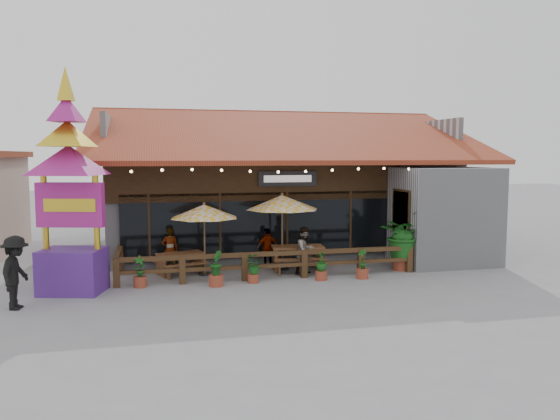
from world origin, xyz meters
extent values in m
plane|color=gray|center=(0.00, 0.00, 0.00)|extent=(100.00, 100.00, 0.00)
cube|color=#B1B2B7|center=(0.00, 7.00, 2.00)|extent=(14.00, 10.00, 4.00)
cube|color=#382311|center=(-1.50, 1.92, 3.20)|extent=(11.00, 0.16, 1.60)
cube|color=black|center=(-1.50, 1.90, 1.50)|extent=(10.00, 0.12, 2.40)
cube|color=#F4A66E|center=(-1.50, 2.10, 1.50)|extent=(9.80, 0.05, 2.20)
cube|color=#B1B2B7|center=(5.25, 0.65, 1.80)|extent=(3.50, 2.70, 3.60)
cube|color=#B51D27|center=(3.44, 0.50, 2.00)|extent=(0.06, 1.20, 1.50)
cube|color=#382311|center=(3.43, 0.50, 2.00)|extent=(0.04, 1.34, 1.64)
cube|color=#963C21|center=(0.00, 3.50, 4.90)|extent=(15.50, 7.05, 2.37)
cube|color=#963C21|center=(0.00, 10.50, 4.90)|extent=(15.50, 7.05, 2.37)
cube|color=#963C21|center=(0.00, 7.00, 6.02)|extent=(15.50, 0.30, 0.12)
cube|color=#B1B2B7|center=(-7.00, 7.00, 4.70)|extent=(0.20, 9.00, 1.80)
cube|color=#B1B2B7|center=(7.00, 7.00, 4.70)|extent=(0.20, 9.00, 1.80)
cube|color=black|center=(-0.50, 1.80, 3.20)|extent=(2.20, 0.10, 0.55)
cube|color=silver|center=(-0.50, 1.74, 3.20)|extent=(1.80, 0.02, 0.25)
cube|color=#382311|center=(-5.50, 1.86, 1.50)|extent=(0.08, 0.08, 2.40)
cube|color=#382311|center=(-3.00, 1.86, 1.50)|extent=(0.08, 0.08, 2.40)
cube|color=#382311|center=(-0.50, 1.86, 1.50)|extent=(0.08, 0.08, 2.40)
cube|color=#382311|center=(2.00, 1.86, 1.50)|extent=(0.08, 0.08, 2.40)
sphere|color=#EEBA83|center=(-6.00, 0.08, 3.55)|extent=(0.09, 0.09, 0.09)
sphere|color=#EEBA83|center=(-5.05, 0.08, 3.59)|extent=(0.09, 0.09, 0.09)
sphere|color=#EEBA83|center=(-4.10, 0.08, 3.60)|extent=(0.09, 0.09, 0.09)
sphere|color=#EEBA83|center=(-3.15, 0.08, 3.57)|extent=(0.09, 0.09, 0.09)
sphere|color=#EEBA83|center=(-2.20, 0.08, 3.53)|extent=(0.09, 0.09, 0.09)
sphere|color=#EEBA83|center=(-1.25, 0.08, 3.50)|extent=(0.09, 0.09, 0.09)
sphere|color=#EEBA83|center=(-0.30, 0.08, 3.51)|extent=(0.09, 0.09, 0.09)
sphere|color=#EEBA83|center=(0.65, 0.08, 3.55)|extent=(0.09, 0.09, 0.09)
sphere|color=#EEBA83|center=(1.60, 0.08, 3.59)|extent=(0.09, 0.09, 0.09)
sphere|color=#EEBA83|center=(2.55, 0.08, 3.60)|extent=(0.09, 0.09, 0.09)
sphere|color=#EEBA83|center=(3.50, 0.08, 3.57)|extent=(0.09, 0.09, 0.09)
cube|color=#4C321B|center=(-6.50, -0.50, 0.45)|extent=(0.20, 0.20, 0.90)
cube|color=#4C321B|center=(-4.50, -0.50, 0.45)|extent=(0.20, 0.20, 0.90)
cube|color=#4C321B|center=(-2.50, -0.50, 0.45)|extent=(0.20, 0.20, 0.90)
cube|color=#4C321B|center=(-0.50, -0.50, 0.45)|extent=(0.20, 0.20, 0.90)
cube|color=#4C321B|center=(1.50, -0.50, 0.45)|extent=(0.20, 0.20, 0.90)
cube|color=#4C321B|center=(3.30, -0.50, 0.45)|extent=(0.20, 0.20, 0.90)
cube|color=#4C321B|center=(-1.60, -0.50, 0.85)|extent=(9.80, 0.16, 0.14)
cube|color=#4C321B|center=(-1.60, -0.50, 0.45)|extent=(9.80, 0.12, 0.12)
cube|color=#4C321B|center=(-6.50, 0.75, 0.85)|extent=(0.16, 2.50, 0.14)
cube|color=#4C321B|center=(-6.50, 1.90, 0.45)|extent=(0.20, 0.20, 0.90)
cylinder|color=brown|center=(-3.68, 0.62, 1.17)|extent=(0.06, 0.06, 2.34)
cone|color=yellow|center=(-3.68, 0.62, 2.18)|extent=(2.87, 2.87, 0.46)
sphere|color=brown|center=(-3.68, 0.62, 2.44)|extent=(0.10, 0.10, 0.10)
cylinder|color=black|center=(-3.68, 0.62, 0.03)|extent=(0.45, 0.45, 0.06)
cylinder|color=brown|center=(-0.93, 0.83, 1.29)|extent=(0.07, 0.07, 2.59)
cone|color=yellow|center=(-0.93, 0.83, 2.42)|extent=(2.67, 2.67, 0.51)
sphere|color=brown|center=(-0.93, 0.83, 2.70)|extent=(0.11, 0.11, 0.11)
cylinder|color=black|center=(-0.93, 0.83, 0.03)|extent=(0.49, 0.49, 0.07)
cube|color=brown|center=(-4.48, 0.95, 0.71)|extent=(1.69, 1.16, 0.06)
cube|color=brown|center=(-5.12, 0.74, 0.36)|extent=(0.28, 0.67, 0.71)
cube|color=brown|center=(-3.84, 1.16, 0.36)|extent=(0.28, 0.67, 0.71)
cube|color=brown|center=(-4.32, 0.45, 0.42)|extent=(1.55, 0.73, 0.05)
cube|color=brown|center=(-4.64, 1.45, 0.42)|extent=(1.55, 0.73, 0.05)
cube|color=brown|center=(-0.41, 0.66, 0.84)|extent=(1.89, 1.04, 0.07)
cube|color=brown|center=(-1.20, 0.75, 0.42)|extent=(0.18, 0.80, 0.84)
cube|color=brown|center=(0.38, 0.58, 0.42)|extent=(0.18, 0.80, 0.84)
cube|color=brown|center=(-0.48, 0.04, 0.50)|extent=(1.84, 0.51, 0.06)
cube|color=brown|center=(-0.34, 1.28, 0.50)|extent=(1.84, 0.51, 0.06)
cube|color=#4E227F|center=(-7.71, -0.86, 0.65)|extent=(2.03, 1.72, 1.31)
cube|color=#A51E7D|center=(-7.71, -0.86, 2.62)|extent=(1.96, 0.78, 1.31)
cube|color=gold|center=(-7.71, -1.01, 2.62)|extent=(1.48, 0.44, 0.38)
cylinder|color=gold|center=(-8.47, -0.86, 2.40)|extent=(0.17, 0.17, 2.18)
cylinder|color=gold|center=(-6.95, -0.86, 2.40)|extent=(0.17, 0.17, 2.18)
pyramid|color=#A51E7D|center=(-7.71, -0.86, 4.36)|extent=(3.22, 3.22, 0.87)
pyramid|color=gold|center=(-7.71, -0.86, 5.07)|extent=(2.28, 2.28, 0.76)
pyramid|color=#A51E7D|center=(-7.71, -0.86, 5.78)|extent=(1.47, 1.47, 0.76)
pyramid|color=gold|center=(-7.71, -0.86, 6.59)|extent=(0.67, 0.67, 0.98)
cylinder|color=brown|center=(3.17, -0.12, 0.21)|extent=(0.57, 0.57, 0.42)
imported|color=#19581A|center=(3.17, -0.12, 1.28)|extent=(2.03, 2.05, 1.72)
sphere|color=#19581A|center=(3.31, -0.21, 0.96)|extent=(0.57, 0.57, 0.57)
sphere|color=#19581A|center=(3.06, 0.02, 1.15)|extent=(0.50, 0.50, 0.50)
imported|color=#382311|center=(-4.81, 1.48, 0.78)|extent=(0.60, 0.42, 1.56)
imported|color=#382311|center=(-0.32, 0.02, 0.81)|extent=(1.00, 0.95, 1.63)
imported|color=#382311|center=(-1.34, 1.42, 0.72)|extent=(0.90, 0.53, 1.43)
imported|color=black|center=(-8.92, -2.35, 0.98)|extent=(0.90, 1.36, 1.96)
cylinder|color=brown|center=(-5.80, -0.61, 0.16)|extent=(0.40, 0.40, 0.32)
imported|color=#19581A|center=(-5.80, -0.61, 0.65)|extent=(0.37, 0.26, 0.66)
cylinder|color=brown|center=(-3.50, -1.04, 0.18)|extent=(0.45, 0.45, 0.36)
imported|color=#19581A|center=(-3.50, -1.04, 0.74)|extent=(0.41, 0.47, 0.75)
cylinder|color=brown|center=(-2.29, -0.85, 0.14)|extent=(0.36, 0.36, 0.29)
imported|color=#19581A|center=(-2.29, -0.85, 0.58)|extent=(0.69, 0.67, 0.59)
cylinder|color=brown|center=(-0.06, -0.99, 0.15)|extent=(0.38, 0.38, 0.31)
imported|color=#19581A|center=(-0.06, -0.99, 0.62)|extent=(0.48, 0.48, 0.63)
cylinder|color=brown|center=(1.33, -1.08, 0.16)|extent=(0.41, 0.41, 0.33)
imported|color=#19581A|center=(1.33, -1.08, 0.66)|extent=(0.33, 0.41, 0.67)
camera|label=1|loc=(-5.38, -17.69, 4.06)|focal=35.00mm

